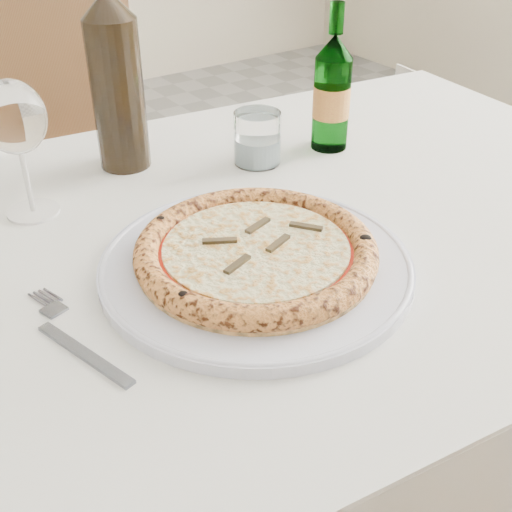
# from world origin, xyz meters

# --- Properties ---
(dining_table) EXTENTS (1.47, 0.97, 0.76)m
(dining_table) POSITION_xyz_m (-0.06, 0.20, 0.66)
(dining_table) COLOR #543218
(dining_table) RESTS_ON floor
(chair_far) EXTENTS (0.45, 0.45, 0.93)m
(chair_far) POSITION_xyz_m (0.01, 0.95, 0.53)
(chair_far) COLOR #543218
(chair_far) RESTS_ON floor
(plate) EXTENTS (0.36, 0.36, 0.02)m
(plate) POSITION_xyz_m (-0.06, 0.10, 0.76)
(plate) COLOR white
(plate) RESTS_ON dining_table
(pizza) EXTENTS (0.28, 0.28, 0.03)m
(pizza) POSITION_xyz_m (-0.06, 0.10, 0.78)
(pizza) COLOR #E8AD5F
(pizza) RESTS_ON plate
(fork) EXTENTS (0.05, 0.19, 0.00)m
(fork) POSITION_xyz_m (-0.28, 0.10, 0.76)
(fork) COLOR slate
(fork) RESTS_ON dining_table
(wine_glass) EXTENTS (0.08, 0.08, 0.18)m
(wine_glass) POSITION_xyz_m (-0.23, 0.39, 0.89)
(wine_glass) COLOR white
(wine_glass) RESTS_ON dining_table
(tumbler) EXTENTS (0.07, 0.07, 0.08)m
(tumbler) POSITION_xyz_m (0.11, 0.35, 0.79)
(tumbler) COLOR white
(tumbler) RESTS_ON dining_table
(beer_bottle) EXTENTS (0.06, 0.06, 0.23)m
(beer_bottle) POSITION_xyz_m (0.24, 0.33, 0.85)
(beer_bottle) COLOR #2C7431
(beer_bottle) RESTS_ON dining_table
(wine_bottle) EXTENTS (0.08, 0.08, 0.31)m
(wine_bottle) POSITION_xyz_m (-0.06, 0.46, 0.89)
(wine_bottle) COLOR black
(wine_bottle) RESTS_ON dining_table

